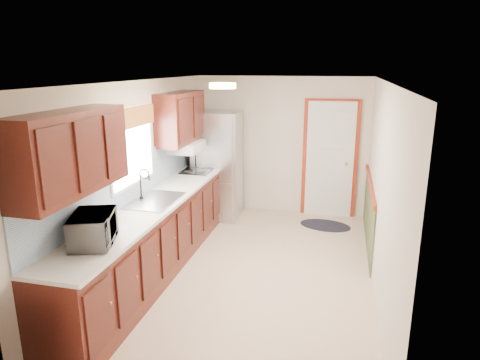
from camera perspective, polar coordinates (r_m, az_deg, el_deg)
The scene contains 8 objects.
room_shell at distance 5.20m, azimuth 1.59°, elevation -0.36°, with size 3.20×5.20×2.52m.
kitchen_run at distance 5.44m, azimuth -11.97°, elevation -4.30°, with size 0.63×4.00×2.20m.
back_wall_trim at distance 7.31m, azimuth 12.88°, elevation 1.32°, with size 1.12×2.30×2.08m.
ceiling_fixture at distance 4.89m, azimuth -2.33°, elevation 12.45°, with size 0.30×0.30×0.06m, color #FFD88C.
microwave at distance 4.28m, azimuth -19.04°, elevation -5.77°, with size 0.54×0.30×0.37m, color white.
refrigerator at distance 7.36m, azimuth -3.00°, elevation 2.00°, with size 0.81×0.79×1.84m.
rug at distance 7.28m, azimuth 11.29°, elevation -5.95°, with size 0.83×0.54×0.01m, color black.
cooktop at distance 6.88m, azimuth -5.70°, elevation 1.29°, with size 0.45×0.54×0.02m, color black.
Camera 1 is at (1.04, -4.90, 2.59)m, focal length 32.00 mm.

